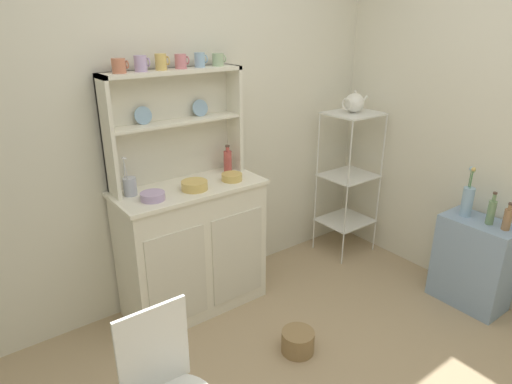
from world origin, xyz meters
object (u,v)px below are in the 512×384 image
(porcelain_teapot, at_px, (354,103))
(vinegar_bottle, at_px, (507,219))
(hutch_cabinet, at_px, (193,247))
(utensil_jar, at_px, (130,186))
(cup_terracotta_0, at_px, (119,66))
(oil_bottle, at_px, (491,211))
(side_shelf_blue, at_px, (473,263))
(bowl_mixing_large, at_px, (153,196))
(flower_vase, at_px, (468,199))
(jam_bottle, at_px, (228,161))
(hutch_shelf_unit, at_px, (173,118))
(floor_basket, at_px, (298,342))
(bakers_rack, at_px, (349,170))

(porcelain_teapot, distance_m, vinegar_bottle, 1.36)
(hutch_cabinet, height_order, utensil_jar, utensil_jar)
(cup_terracotta_0, bearing_deg, oil_bottle, -34.47)
(side_shelf_blue, xyz_separation_m, bowl_mixing_large, (-1.85, 1.06, 0.60))
(bowl_mixing_large, bearing_deg, cup_terracotta_0, 103.04)
(bowl_mixing_large, xyz_separation_m, utensil_jar, (-0.08, 0.15, 0.04))
(side_shelf_blue, xyz_separation_m, flower_vase, (0.00, 0.12, 0.44))
(vinegar_bottle, bearing_deg, utensil_jar, 144.72)
(bowl_mixing_large, distance_m, porcelain_teapot, 1.76)
(hutch_cabinet, xyz_separation_m, jam_bottle, (0.36, 0.09, 0.52))
(utensil_jar, distance_m, oil_bottle, 2.31)
(cup_terracotta_0, bearing_deg, hutch_shelf_unit, 7.14)
(floor_basket, distance_m, jam_bottle, 1.27)
(hutch_shelf_unit, height_order, vinegar_bottle, hutch_shelf_unit)
(hutch_cabinet, xyz_separation_m, floor_basket, (0.26, -0.79, -0.39))
(bowl_mixing_large, distance_m, jam_bottle, 0.66)
(hutch_cabinet, relative_size, flower_vase, 2.74)
(bakers_rack, relative_size, floor_basket, 6.02)
(bowl_mixing_large, height_order, oil_bottle, bowl_mixing_large)
(jam_bottle, relative_size, oil_bottle, 0.86)
(bakers_rack, xyz_separation_m, jam_bottle, (-1.09, 0.15, 0.25))
(side_shelf_blue, height_order, vinegar_bottle, vinegar_bottle)
(cup_terracotta_0, relative_size, porcelain_teapot, 0.37)
(porcelain_teapot, xyz_separation_m, vinegar_bottle, (0.13, -1.22, -0.57))
(cup_terracotta_0, height_order, flower_vase, cup_terracotta_0)
(jam_bottle, xyz_separation_m, flower_vase, (1.22, -1.10, -0.22))
(hutch_cabinet, distance_m, porcelain_teapot, 1.66)
(bakers_rack, distance_m, jam_bottle, 1.13)
(oil_bottle, bearing_deg, bakers_rack, 96.58)
(porcelain_teapot, relative_size, oil_bottle, 1.08)
(cup_terracotta_0, distance_m, porcelain_teapot, 1.82)
(floor_basket, bearing_deg, bowl_mixing_large, 126.96)
(hutch_shelf_unit, xyz_separation_m, porcelain_teapot, (1.44, -0.23, -0.03))
(jam_bottle, bearing_deg, porcelain_teapot, -7.92)
(hutch_shelf_unit, bearing_deg, porcelain_teapot, -8.98)
(side_shelf_blue, distance_m, utensil_jar, 2.37)
(side_shelf_blue, bearing_deg, vinegar_bottle, -90.00)
(floor_basket, distance_m, oil_bottle, 1.52)
(hutch_shelf_unit, xyz_separation_m, utensil_jar, (-0.36, -0.09, -0.36))
(porcelain_teapot, distance_m, oil_bottle, 1.26)
(floor_basket, distance_m, cup_terracotta_0, 1.92)
(hutch_cabinet, distance_m, floor_basket, 0.92)
(floor_basket, height_order, vinegar_bottle, vinegar_bottle)
(hutch_shelf_unit, xyz_separation_m, bakers_rack, (1.44, -0.23, -0.58))
(floor_basket, xyz_separation_m, porcelain_teapot, (1.18, 0.73, 1.21))
(cup_terracotta_0, xyz_separation_m, bowl_mixing_large, (0.05, -0.20, -0.73))
(bakers_rack, height_order, floor_basket, bakers_rack)
(bakers_rack, relative_size, bowl_mixing_large, 8.32)
(vinegar_bottle, bearing_deg, cup_terracotta_0, 143.42)
(hutch_cabinet, bearing_deg, porcelain_teapot, -2.57)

